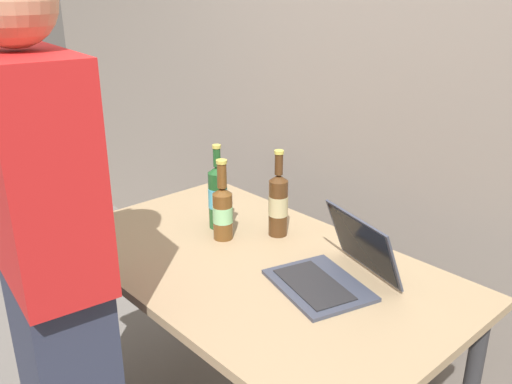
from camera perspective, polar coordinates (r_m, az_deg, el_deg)
The scene contains 7 objects.
desk at distance 1.86m, azimuth -0.29°, elevation -9.60°, with size 1.39×0.82×0.77m.
laptop at distance 1.69m, azimuth 8.36°, elevation -8.05°, with size 0.38×0.39×0.21m.
beer_bottle_amber at distance 1.95m, azimuth 2.36°, elevation -1.16°, with size 0.07×0.07×0.32m.
beer_bottle_dark at distance 2.02m, azimuth -4.05°, elevation -0.38°, with size 0.07×0.07×0.32m.
beer_bottle_brown at distance 1.93m, azimuth -3.54°, elevation -1.92°, with size 0.07×0.07×0.30m.
person_figure at distance 1.58m, azimuth -20.62°, elevation -8.74°, with size 0.46×0.33×1.74m.
back_wall at distance 2.25m, azimuth 15.39°, elevation 11.75°, with size 6.00×0.10×2.60m, color gray.
Camera 1 is at (1.19, -1.08, 1.64)m, focal length 37.90 mm.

